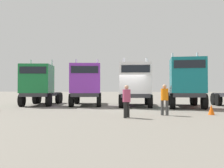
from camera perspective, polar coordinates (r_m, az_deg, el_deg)
name	(u,v)px	position (r m, az deg, el deg)	size (l,w,h in m)	color
ground	(129,108)	(18.20, 4.00, -5.73)	(200.00, 200.00, 0.00)	slate
semi_truck_green	(39,85)	(22.08, -16.65, -0.16)	(3.46, 6.51, 4.07)	#333338
semi_truck_purple	(86,84)	(20.88, -6.06, -0.08)	(3.59, 6.71, 4.07)	#333338
semi_truck_white	(135,84)	(19.81, 5.50, -0.07)	(2.81, 6.18, 4.06)	#333338
semi_truck_teal	(186,83)	(19.45, 16.91, 0.23)	(2.75, 6.56, 4.29)	#333338
visitor_in_hivis	(165,97)	(13.70, 12.22, -3.09)	(0.54, 0.54, 1.70)	#3D3D3D
visitor_with_camera	(127,99)	(12.31, 3.44, -3.50)	(0.54, 0.54, 1.65)	black
traffic_cone_near	(211,110)	(14.82, 22.24, -5.60)	(0.36, 0.36, 0.57)	#F2590C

